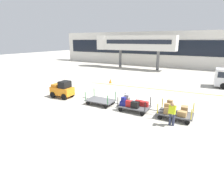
# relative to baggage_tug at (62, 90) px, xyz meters

# --- Properties ---
(ground_plane) EXTENTS (120.00, 120.00, 0.00)m
(ground_plane) POSITION_rel_baggage_tug_xyz_m (4.52, -0.01, -0.75)
(ground_plane) COLOR #B2ADA0
(apron_lead_line) EXTENTS (16.55, 2.08, 0.01)m
(apron_lead_line) POSITION_rel_baggage_tug_xyz_m (7.08, 7.29, -0.75)
(apron_lead_line) COLOR yellow
(apron_lead_line) RESTS_ON ground_plane
(terminal_building) EXTENTS (52.05, 2.51, 6.82)m
(terminal_building) POSITION_rel_baggage_tug_xyz_m (4.52, 25.97, 2.66)
(terminal_building) COLOR silver
(terminal_building) RESTS_ON ground_plane
(jet_bridge) EXTENTS (15.48, 3.00, 5.95)m
(jet_bridge) POSITION_rel_baggage_tug_xyz_m (-2.28, 19.99, 3.85)
(jet_bridge) COLOR silver
(jet_bridge) RESTS_ON ground_plane
(baggage_tug) EXTENTS (2.12, 1.27, 1.58)m
(baggage_tug) POSITION_rel_baggage_tug_xyz_m (0.00, 0.00, 0.00)
(baggage_tug) COLOR orange
(baggage_tug) RESTS_ON ground_plane
(baggage_cart_lead) EXTENTS (3.01, 1.45, 1.10)m
(baggage_cart_lead) POSITION_rel_baggage_tug_xyz_m (4.16, 0.09, -0.41)
(baggage_cart_lead) COLOR #4C4C4F
(baggage_cart_lead) RESTS_ON ground_plane
(baggage_cart_middle) EXTENTS (3.01, 1.45, 1.10)m
(baggage_cart_middle) POSITION_rel_baggage_tug_xyz_m (7.07, 0.16, -0.23)
(baggage_cart_middle) COLOR #4C4C4F
(baggage_cart_middle) RESTS_ON ground_plane
(baggage_cart_tail) EXTENTS (3.01, 1.45, 1.16)m
(baggage_cart_tail) POSITION_rel_baggage_tug_xyz_m (10.13, 0.24, -0.22)
(baggage_cart_tail) COLOR #4C4C4F
(baggage_cart_tail) RESTS_ON ground_plane
(baggage_handler) EXTENTS (0.41, 0.45, 1.56)m
(baggage_handler) POSITION_rel_baggage_tug_xyz_m (10.19, -1.00, 0.11)
(baggage_handler) COLOR #2D334C
(baggage_handler) RESTS_ON ground_plane
(safety_cone_near) EXTENTS (0.36, 0.36, 0.55)m
(safety_cone_near) POSITION_rel_baggage_tug_xyz_m (0.93, 7.26, -0.48)
(safety_cone_near) COLOR orange
(safety_cone_near) RESTS_ON ground_plane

